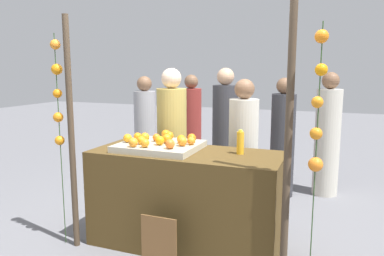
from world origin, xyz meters
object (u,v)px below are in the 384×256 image
object	(u,v)px
chalkboard_sign	(159,246)
vendor_left	(172,147)
stall_counter	(186,199)
juice_bottle	(240,143)
vendor_right	(243,157)
orange_1	(156,138)
orange_0	(138,136)

from	to	relation	value
chalkboard_sign	vendor_left	distance (m)	1.43
stall_counter	juice_bottle	distance (m)	0.75
juice_bottle	vendor_left	world-z (taller)	vendor_left
juice_bottle	vendor_right	world-z (taller)	vendor_right
stall_counter	orange_1	size ratio (longest dim) A/B	23.17
stall_counter	vendor_left	xyz separation A→B (m)	(-0.46, 0.68, 0.33)
orange_0	chalkboard_sign	bearing A→B (deg)	-49.12
orange_0	chalkboard_sign	xyz separation A→B (m)	(0.53, -0.62, -0.77)
stall_counter	vendor_right	xyz separation A→B (m)	(0.37, 0.72, 0.27)
stall_counter	chalkboard_sign	size ratio (longest dim) A/B	3.52
orange_0	orange_1	world-z (taller)	same
orange_1	vendor_right	bearing A→B (deg)	42.27
chalkboard_sign	vendor_right	xyz separation A→B (m)	(0.38, 1.28, 0.49)
juice_bottle	chalkboard_sign	world-z (taller)	juice_bottle
chalkboard_sign	orange_0	bearing A→B (deg)	130.88
juice_bottle	vendor_left	distance (m)	1.14
juice_bottle	chalkboard_sign	bearing A→B (deg)	-127.32
juice_bottle	chalkboard_sign	distance (m)	1.13
juice_bottle	vendor_left	size ratio (longest dim) A/B	0.13
vendor_right	vendor_left	bearing A→B (deg)	-177.87
orange_1	chalkboard_sign	xyz separation A→B (m)	(0.33, -0.63, -0.77)
stall_counter	orange_1	xyz separation A→B (m)	(-0.34, 0.07, 0.55)
orange_0	orange_1	distance (m)	0.20
orange_1	vendor_right	distance (m)	1.00
orange_0	vendor_right	world-z (taller)	vendor_right
chalkboard_sign	vendor_left	xyz separation A→B (m)	(-0.45, 1.25, 0.54)
orange_0	orange_1	xyz separation A→B (m)	(0.20, 0.02, -0.00)
stall_counter	vendor_right	world-z (taller)	vendor_right
orange_0	chalkboard_sign	size ratio (longest dim) A/B	0.15
juice_bottle	vendor_right	xyz separation A→B (m)	(-0.12, 0.62, -0.29)
chalkboard_sign	juice_bottle	bearing A→B (deg)	52.68
chalkboard_sign	vendor_left	bearing A→B (deg)	109.71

